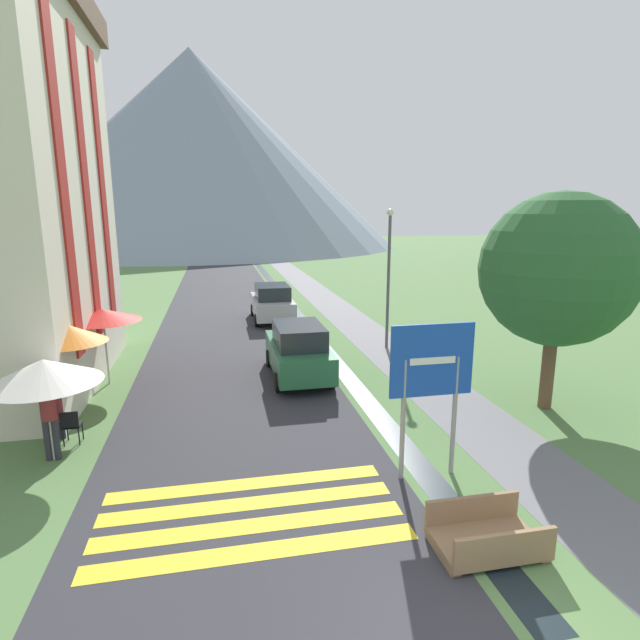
{
  "coord_description": "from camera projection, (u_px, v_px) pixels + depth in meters",
  "views": [
    {
      "loc": [
        -2.91,
        -4.64,
        5.41
      ],
      "look_at": [
        0.12,
        10.0,
        2.13
      ],
      "focal_mm": 28.0,
      "sensor_mm": 36.0,
      "label": 1
    }
  ],
  "objects": [
    {
      "name": "parked_car_far",
      "position": [
        272.0,
        302.0,
        24.96
      ],
      "size": [
        1.97,
        4.13,
        1.82
      ],
      "color": "#B2B2B7",
      "rests_on": "ground_plane"
    },
    {
      "name": "cafe_umbrella_rear_red",
      "position": [
        103.0,
        315.0,
        15.49
      ],
      "size": [
        2.3,
        2.3,
        2.42
      ],
      "color": "#B7B2A8",
      "rests_on": "ground_plane"
    },
    {
      "name": "cafe_umbrella_middle_orange",
      "position": [
        69.0,
        334.0,
        12.9
      ],
      "size": [
        1.92,
        1.92,
        2.53
      ],
      "color": "#B7B2A8",
      "rests_on": "ground_plane"
    },
    {
      "name": "tree_by_path",
      "position": [
        558.0,
        270.0,
        13.2
      ],
      "size": [
        4.09,
        4.09,
        5.93
      ],
      "color": "brown",
      "rests_on": "ground_plane"
    },
    {
      "name": "cafe_umbrella_front_white",
      "position": [
        44.0,
        371.0,
        10.64
      ],
      "size": [
        2.36,
        2.36,
        2.32
      ],
      "color": "#B7B2A8",
      "rests_on": "ground_plane"
    },
    {
      "name": "cafe_chair_far_right",
      "position": [
        78.0,
        386.0,
        14.2
      ],
      "size": [
        0.4,
        0.4,
        0.85
      ],
      "rotation": [
        0.0,
        0.0,
        -0.38
      ],
      "color": "black",
      "rests_on": "ground_plane"
    },
    {
      "name": "road",
      "position": [
        224.0,
        291.0,
        34.37
      ],
      "size": [
        6.4,
        60.0,
        0.01
      ],
      "color": "#2D2D33",
      "rests_on": "ground_plane"
    },
    {
      "name": "drainage_channel",
      "position": [
        277.0,
        289.0,
        35.1
      ],
      "size": [
        0.6,
        60.0,
        0.0
      ],
      "color": "black",
      "rests_on": "ground_plane"
    },
    {
      "name": "footbridge",
      "position": [
        487.0,
        537.0,
        8.09
      ],
      "size": [
        1.7,
        1.1,
        0.65
      ],
      "color": "#846647",
      "rests_on": "ground_plane"
    },
    {
      "name": "mountain_distant",
      "position": [
        194.0,
        150.0,
        75.95
      ],
      "size": [
        61.28,
        61.28,
        28.85
      ],
      "color": "gray",
      "rests_on": "ground_plane"
    },
    {
      "name": "ground_plane",
      "position": [
        278.0,
        320.0,
        25.3
      ],
      "size": [
        160.0,
        160.0,
        0.0
      ],
      "primitive_type": "plane",
      "color": "#517542"
    },
    {
      "name": "footpath",
      "position": [
        311.0,
        288.0,
        35.57
      ],
      "size": [
        2.2,
        60.0,
        0.01
      ],
      "color": "slate",
      "rests_on": "ground_plane"
    },
    {
      "name": "cafe_chair_middle",
      "position": [
        60.0,
        407.0,
        12.69
      ],
      "size": [
        0.4,
        0.4,
        0.85
      ],
      "rotation": [
        0.0,
        0.0,
        -0.27
      ],
      "color": "black",
      "rests_on": "ground_plane"
    },
    {
      "name": "person_standing_terrace",
      "position": [
        49.0,
        416.0,
        10.86
      ],
      "size": [
        0.32,
        0.32,
        1.79
      ],
      "color": "#282833",
      "rests_on": "ground_plane"
    },
    {
      "name": "cafe_chair_near_left",
      "position": [
        71.0,
        424.0,
        11.69
      ],
      "size": [
        0.4,
        0.4,
        0.85
      ],
      "rotation": [
        0.0,
        0.0,
        0.41
      ],
      "color": "black",
      "rests_on": "ground_plane"
    },
    {
      "name": "crosswalk_marking",
      "position": [
        251.0,
        514.0,
        9.07
      ],
      "size": [
        5.44,
        2.54,
        0.01
      ],
      "color": "yellow",
      "rests_on": "ground_plane"
    },
    {
      "name": "road_sign",
      "position": [
        431.0,
        377.0,
        9.95
      ],
      "size": [
        1.74,
        0.11,
        3.25
      ],
      "color": "gray",
      "rests_on": "ground_plane"
    },
    {
      "name": "streetlamp",
      "position": [
        389.0,
        268.0,
        19.5
      ],
      "size": [
        0.28,
        0.28,
        5.49
      ],
      "color": "#515156",
      "rests_on": "ground_plane"
    },
    {
      "name": "person_seated_far",
      "position": [
        56.0,
        413.0,
        11.95
      ],
      "size": [
        0.32,
        0.32,
        1.22
      ],
      "color": "#282833",
      "rests_on": "ground_plane"
    },
    {
      "name": "parked_car_near",
      "position": [
        298.0,
        351.0,
        16.39
      ],
      "size": [
        1.85,
        4.12,
        1.82
      ],
      "color": "#28663D",
      "rests_on": "ground_plane"
    }
  ]
}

